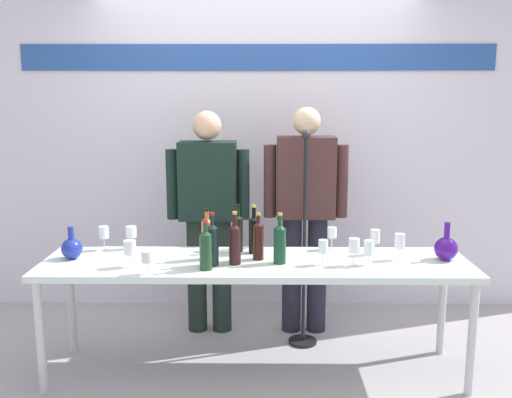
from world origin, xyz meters
TOP-DOWN VIEW (x-y plane):
  - ground_plane at (0.00, 0.00)m, footprint 10.00×10.00m
  - back_wall at (0.00, 1.24)m, footprint 5.27×0.11m
  - display_table at (0.00, 0.00)m, footprint 2.62×0.65m
  - decanter_blue_left at (-1.14, 0.03)m, footprint 0.13×0.13m
  - decanter_blue_right at (1.17, 0.03)m, footprint 0.14×0.14m
  - presenter_left at (-0.35, 0.65)m, footprint 0.60×0.22m
  - presenter_right at (0.35, 0.65)m, footprint 0.60×0.22m
  - wine_bottle_0 at (-0.12, 0.21)m, footprint 0.07×0.07m
  - wine_bottle_1 at (-0.26, -0.09)m, footprint 0.07×0.07m
  - wine_bottle_2 at (-0.29, -0.18)m, footprint 0.07×0.07m
  - wine_bottle_3 at (-0.12, -0.07)m, footprint 0.07×0.07m
  - wine_bottle_4 at (0.01, 0.03)m, footprint 0.07×0.07m
  - wine_bottle_5 at (-0.01, 0.18)m, footprint 0.07×0.07m
  - wine_bottle_6 at (0.15, -0.05)m, footprint 0.07×0.07m
  - wine_bottle_7 at (-0.30, 0.03)m, footprint 0.07×0.07m
  - wine_glass_left_0 at (-1.00, 0.24)m, footprint 0.07×0.07m
  - wine_glass_left_1 at (-0.82, 0.26)m, footprint 0.07×0.07m
  - wine_glass_left_2 at (-0.61, -0.27)m, footprint 0.07×0.07m
  - wine_glass_left_3 at (-0.74, -0.13)m, footprint 0.07×0.07m
  - wine_glass_right_0 at (0.88, 0.03)m, footprint 0.06×0.06m
  - wine_glass_right_1 at (0.58, -0.09)m, footprint 0.07×0.07m
  - wine_glass_right_2 at (0.40, -0.07)m, footprint 0.06×0.06m
  - wine_glass_right_3 at (0.76, 0.15)m, footprint 0.06×0.06m
  - wine_glass_right_4 at (0.50, 0.26)m, footprint 0.06×0.06m
  - wine_glass_right_5 at (0.67, -0.08)m, footprint 0.06×0.06m
  - microphone_stand at (0.33, 0.43)m, footprint 0.20×0.20m

SIDE VIEW (x-z plane):
  - ground_plane at x=0.00m, z-range 0.00..0.00m
  - microphone_stand at x=0.33m, z-range -0.25..1.25m
  - display_table at x=0.00m, z-range 0.31..1.04m
  - decanter_blue_left at x=-1.14m, z-range 0.70..0.90m
  - decanter_blue_right at x=1.17m, z-range 0.69..0.93m
  - wine_glass_left_2 at x=-0.61m, z-range 0.76..0.90m
  - wine_glass_right_5 at x=0.67m, z-range 0.76..0.91m
  - wine_glass_right_2 at x=0.40m, z-range 0.76..0.92m
  - wine_glass_right_4 at x=0.50m, z-range 0.76..0.91m
  - wine_glass_left_1 at x=-0.82m, z-range 0.77..0.92m
  - wine_glass_right_3 at x=0.76m, z-range 0.76..0.93m
  - wine_glass_left_0 at x=-1.00m, z-range 0.77..0.92m
  - wine_glass_right_0 at x=0.88m, z-range 0.76..0.93m
  - wine_glass_left_3 at x=-0.74m, z-range 0.77..0.93m
  - wine_glass_right_1 at x=0.58m, z-range 0.77..0.93m
  - wine_bottle_2 at x=-0.29m, z-range 0.71..1.01m
  - wine_bottle_4 at x=0.01m, z-range 0.71..1.01m
  - wine_bottle_6 at x=0.15m, z-range 0.70..1.02m
  - wine_bottle_5 at x=-0.01m, z-range 0.70..1.02m
  - wine_bottle_3 at x=-0.12m, z-range 0.70..1.02m
  - wine_bottle_0 at x=-0.12m, z-range 0.71..1.02m
  - wine_bottle_1 at x=-0.26m, z-range 0.70..1.03m
  - wine_bottle_7 at x=-0.30m, z-range 0.71..1.03m
  - presenter_left at x=-0.35m, z-range 0.11..1.74m
  - presenter_right at x=0.35m, z-range 0.12..1.77m
  - back_wall at x=0.00m, z-range 0.00..3.00m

